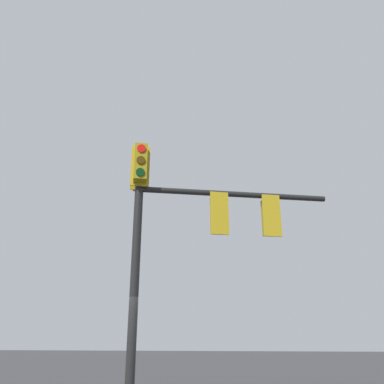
% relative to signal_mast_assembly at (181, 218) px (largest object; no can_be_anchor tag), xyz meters
% --- Properties ---
extents(signal_mast_assembly, '(1.66, 4.83, 6.05)m').
position_rel_signal_mast_assembly_xyz_m(signal_mast_assembly, '(0.00, 0.00, 0.00)').
color(signal_mast_assembly, black).
rests_on(signal_mast_assembly, ground).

